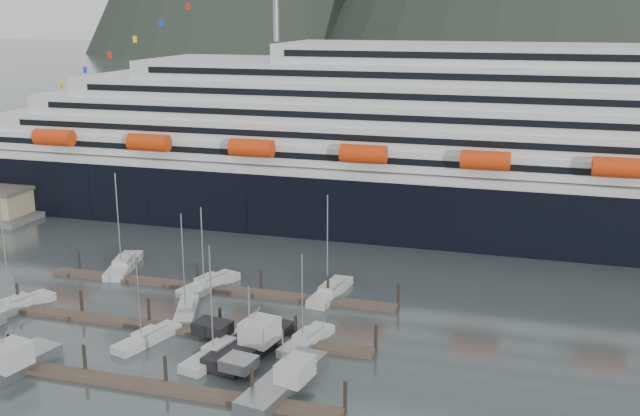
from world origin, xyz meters
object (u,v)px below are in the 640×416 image
Objects in this scene: cruise_ship at (511,159)px; sailboat_d at (220,352)px; trawler_b at (2,366)px; trawler_c at (282,379)px; sailboat_a at (18,306)px; sailboat_h at (306,341)px; trawler_e at (249,343)px; sailboat_g at (330,292)px; sailboat_f at (209,285)px; sailboat_b at (187,311)px; sailboat_c at (147,339)px; sailboat_e at (124,266)px.

cruise_ship is 63.51m from sailboat_d.
trawler_b is 0.93× the size of trawler_c.
trawler_b reaches higher than trawler_c.
sailboat_a reaches higher than trawler_c.
sailboat_h reaches higher than trawler_e.
trawler_c is at bearing -164.89° from sailboat_h.
sailboat_h is (1.49, -14.89, -0.02)m from sailboat_g.
sailboat_d is 20.32m from sailboat_f.
sailboat_g reaches higher than trawler_e.
sailboat_f is at bearing 46.78° from trawler_e.
trawler_c is (8.60, -4.66, 0.46)m from sailboat_d.
sailboat_a is 1.32× the size of sailboat_h.
trawler_e is (21.58, 12.03, 0.04)m from trawler_b.
trawler_b is at bearing 131.63° from sailboat_b.
sailboat_c is 17.19m from sailboat_f.
sailboat_f is at bearing -39.22° from sailboat_a.
sailboat_a reaches higher than sailboat_f.
sailboat_f is 28.97m from trawler_c.
sailboat_b reaches higher than sailboat_h.
sailboat_h is at bearing -109.96° from cruise_ship.
sailboat_g is (14.91, 10.80, 0.02)m from sailboat_b.
sailboat_b is at bearing -143.01° from sailboat_e.
sailboat_e reaches higher than trawler_b.
sailboat_a is 1.13× the size of sailboat_d.
sailboat_a reaches higher than sailboat_h.
sailboat_h is (8.02, 5.13, -0.01)m from sailboat_d.
sailboat_b is at bearing 60.17° from trawler_c.
sailboat_a is 20.92m from sailboat_b.
sailboat_d is 1.10× the size of sailboat_f.
sailboat_f is 0.84× the size of sailboat_g.
sailboat_d is 1.16× the size of sailboat_h.
trawler_b is (-9.52, -28.20, 0.54)m from sailboat_f.
sailboat_d reaches higher than sailboat_h.
sailboat_h reaches higher than trawler_b.
sailboat_h is 9.82m from trawler_c.
sailboat_b is 1.05× the size of trawler_b.
sailboat_e is (-50.84, -34.95, -11.60)m from cruise_ship.
cruise_ship is at bearing -30.68° from sailboat_a.
sailboat_a is at bearing 95.47° from sailboat_c.
sailboat_b is (-35.03, -47.24, -11.64)m from cruise_ship.
cruise_ship is 67.10m from sailboat_c.
sailboat_e is 1.08× the size of trawler_c.
cruise_ship reaches higher than sailboat_h.
trawler_c is at bearing -87.75° from sailboat_a.
sailboat_g is 14.96m from sailboat_h.
sailboat_c is 0.73× the size of sailboat_e.
sailboat_e is at bearing 52.86° from sailboat_c.
sailboat_f is (-1.08, 8.77, 0.02)m from sailboat_b.
trawler_b is at bearing 129.20° from trawler_e.
trawler_e is at bearing 173.20° from sailboat_g.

